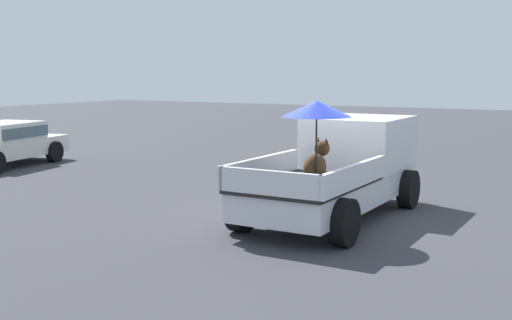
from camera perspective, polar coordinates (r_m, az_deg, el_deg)
ground_plane at (r=12.65m, az=6.70°, el=-5.18°), size 80.00×80.00×0.00m
pickup_truck_main at (r=12.85m, az=7.58°, el=-0.58°), size 5.08×2.32×2.35m
parked_sedan_near at (r=20.82m, az=-21.55°, el=1.50°), size 4.55×2.56×1.33m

